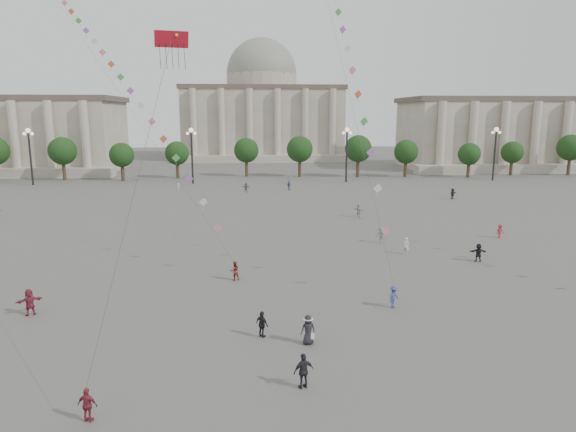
{
  "coord_description": "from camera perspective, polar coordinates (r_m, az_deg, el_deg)",
  "views": [
    {
      "loc": [
        -3.91,
        -29.72,
        13.32
      ],
      "look_at": [
        -0.82,
        12.0,
        4.94
      ],
      "focal_mm": 32.0,
      "sensor_mm": 36.0,
      "label": 1
    }
  ],
  "objects": [
    {
      "name": "lamp_post_far_east",
      "position": [
        111.23,
        22.05,
        7.43
      ],
      "size": [
        2.0,
        0.9,
        10.65
      ],
      "color": "#262628",
      "rests_on": "ground"
    },
    {
      "name": "kite_train_west",
      "position": [
        64.17,
        -20.28,
        16.71
      ],
      "size": [
        29.03,
        39.52,
        60.66
      ],
      "color": "#3F3F3F",
      "rests_on": "ground"
    },
    {
      "name": "person_crowd_9",
      "position": [
        85.26,
        17.83,
        2.38
      ],
      "size": [
        1.57,
        1.37,
        1.72
      ],
      "primitive_type": "imported",
      "rotation": [
        0.0,
        0.0,
        0.65
      ],
      "color": "black",
      "rests_on": "ground"
    },
    {
      "name": "lamp_post_mid_west",
      "position": [
        100.52,
        -10.66,
        7.73
      ],
      "size": [
        2.0,
        0.9,
        10.65
      ],
      "color": "#262628",
      "rests_on": "ground"
    },
    {
      "name": "lamp_post_mid_east",
      "position": [
        101.68,
        6.55,
        7.89
      ],
      "size": [
        2.0,
        0.9,
        10.65
      ],
      "color": "#262628",
      "rests_on": "ground"
    },
    {
      "name": "dragon_kite",
      "position": [
        36.15,
        -12.85,
        17.27
      ],
      "size": [
        2.26,
        7.91,
        22.28
      ],
      "color": "#B11222",
      "rests_on": "ground"
    },
    {
      "name": "person_crowd_4",
      "position": [
        98.78,
        0.08,
        4.14
      ],
      "size": [
        1.2,
        1.87,
        1.93
      ],
      "primitive_type": "imported",
      "rotation": [
        0.0,
        0.0,
        4.32
      ],
      "color": "beige",
      "rests_on": "ground"
    },
    {
      "name": "tree_row",
      "position": [
        108.09,
        -2.17,
        7.11
      ],
      "size": [
        137.12,
        5.12,
        8.0
      ],
      "color": "#372A1B",
      "rests_on": "ground"
    },
    {
      "name": "tourist_2",
      "position": [
        38.88,
        -26.78,
        -8.54
      ],
      "size": [
        1.74,
        1.31,
        1.83
      ],
      "primitive_type": "imported",
      "rotation": [
        0.0,
        0.0,
        3.66
      ],
      "color": "maroon",
      "rests_on": "ground"
    },
    {
      "name": "tourist_1",
      "position": [
        31.67,
        -2.9,
        -11.93
      ],
      "size": [
        0.95,
        0.97,
        1.64
      ],
      "primitive_type": "imported",
      "rotation": [
        0.0,
        0.0,
        2.33
      ],
      "color": "black",
      "rests_on": "ground"
    },
    {
      "name": "ground",
      "position": [
        32.8,
        3.05,
        -12.64
      ],
      "size": [
        360.0,
        360.0,
        0.0
      ],
      "primitive_type": "plane",
      "color": "#555350",
      "rests_on": "ground"
    },
    {
      "name": "person_crowd_0",
      "position": [
        90.84,
        0.09,
        3.4
      ],
      "size": [
        0.97,
        0.89,
        1.6
      ],
      "primitive_type": "imported",
      "rotation": [
        0.0,
        0.0,
        0.67
      ],
      "color": "navy",
      "rests_on": "ground"
    },
    {
      "name": "kite_flyer_1",
      "position": [
        36.82,
        11.68,
        -8.78
      ],
      "size": [
        1.16,
        1.15,
        1.61
      ],
      "primitive_type": "imported",
      "rotation": [
        0.0,
        0.0,
        0.77
      ],
      "color": "#394481",
      "rests_on": "ground"
    },
    {
      "name": "kite_flyer_0",
      "position": [
        42.07,
        -5.94,
        -6.06
      ],
      "size": [
        0.91,
        0.81,
        1.58
      ],
      "primitive_type": "imported",
      "rotation": [
        0.0,
        0.0,
        3.46
      ],
      "color": "maroon",
      "rests_on": "ground"
    },
    {
      "name": "person_crowd_10",
      "position": [
        90.85,
        -12.05,
        3.13
      ],
      "size": [
        0.52,
        0.64,
        1.53
      ],
      "primitive_type": "imported",
      "rotation": [
        0.0,
        0.0,
        1.89
      ],
      "color": "white",
      "rests_on": "ground"
    },
    {
      "name": "tourist_0",
      "position": [
        25.47,
        -21.37,
        -18.97
      ],
      "size": [
        1.0,
        0.61,
        1.58
      ],
      "primitive_type": "imported",
      "rotation": [
        0.0,
        0.0,
        2.88
      ],
      "color": "maroon",
      "rests_on": "ground"
    },
    {
      "name": "person_crowd_3",
      "position": [
        50.05,
        20.39,
        -3.83
      ],
      "size": [
        1.61,
        0.63,
        1.7
      ],
      "primitive_type": "imported",
      "rotation": [
        0.0,
        0.0,
        3.06
      ],
      "color": "black",
      "rests_on": "ground"
    },
    {
      "name": "person_crowd_8",
      "position": [
        60.32,
        22.49,
        -1.56
      ],
      "size": [
        1.08,
        0.75,
        1.52
      ],
      "primitive_type": "imported",
      "rotation": [
        0.0,
        0.0,
        0.2
      ],
      "color": "maroon",
      "rests_on": "ground"
    },
    {
      "name": "tourist_4",
      "position": [
        26.31,
        1.75,
        -16.83
      ],
      "size": [
        1.15,
        0.77,
        1.81
      ],
      "primitive_type": "imported",
      "rotation": [
        0.0,
        0.0,
        3.48
      ],
      "color": "#232228",
      "rests_on": "ground"
    },
    {
      "name": "person_crowd_7",
      "position": [
        67.53,
        7.86,
        0.63
      ],
      "size": [
        1.58,
        1.58,
        1.83
      ],
      "primitive_type": "imported",
      "rotation": [
        0.0,
        0.0,
        2.35
      ],
      "color": "#B8B8B4",
      "rests_on": "ground"
    },
    {
      "name": "person_crowd_13",
      "position": [
        50.68,
        13.0,
        -3.24
      ],
      "size": [
        0.71,
        0.7,
        1.65
      ],
      "primitive_type": "imported",
      "rotation": [
        0.0,
        0.0,
        2.41
      ],
      "color": "silver",
      "rests_on": "ground"
    },
    {
      "name": "hall_east",
      "position": [
        146.74,
        28.6,
        8.05
      ],
      "size": [
        84.0,
        26.22,
        17.2
      ],
      "color": "gray",
      "rests_on": "ground"
    },
    {
      "name": "lamp_post_far_west",
      "position": [
        108.02,
        -26.8,
        6.96
      ],
      "size": [
        2.0,
        0.9,
        10.65
      ],
      "color": "#262628",
      "rests_on": "ground"
    },
    {
      "name": "hat_person",
      "position": [
        30.74,
        2.25,
        -12.47
      ],
      "size": [
        0.96,
        0.72,
        1.78
      ],
      "color": "black",
      "rests_on": "ground"
    },
    {
      "name": "person_crowd_6",
      "position": [
        54.45,
        10.3,
        -2.08
      ],
      "size": [
        1.29,
        1.11,
        1.72
      ],
      "primitive_type": "imported",
      "rotation": [
        0.0,
        0.0,
        5.76
      ],
      "color": "slate",
      "rests_on": "ground"
    },
    {
      "name": "person_crowd_12",
      "position": [
        88.65,
        -4.69,
        3.17
      ],
      "size": [
        1.56,
        0.85,
        1.6
      ],
      "primitive_type": "imported",
      "rotation": [
        0.0,
        0.0,
        2.87
      ],
      "color": "#5E5E63",
      "rests_on": "ground"
    },
    {
      "name": "hall_central",
      "position": [
        159.0,
        -2.89,
        11.64
      ],
      "size": [
        48.3,
        34.3,
        35.5
      ],
      "color": "gray",
      "rests_on": "ground"
    }
  ]
}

